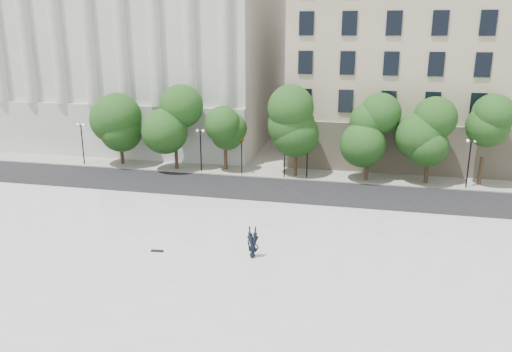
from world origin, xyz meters
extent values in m
plane|color=#A6A49C|center=(0.00, 0.00, 0.00)|extent=(160.00, 160.00, 0.00)
cube|color=silver|center=(0.00, 3.00, 0.23)|extent=(44.00, 22.00, 0.45)
cube|color=black|center=(0.00, 18.00, 0.01)|extent=(60.00, 8.00, 0.02)
cube|color=#9F9C92|center=(0.00, 24.00, 0.06)|extent=(60.00, 4.00, 0.12)
cube|color=silver|center=(-17.00, 39.00, 12.50)|extent=(30.00, 26.00, 25.00)
cube|color=beige|center=(20.00, 39.00, 10.50)|extent=(36.00, 26.00, 21.00)
cylinder|color=black|center=(-1.50, 22.30, 1.75)|extent=(0.10, 0.10, 3.50)
imported|color=black|center=(-1.50, 22.30, 3.84)|extent=(0.37, 1.69, 0.68)
cylinder|color=black|center=(2.70, 22.30, 1.75)|extent=(0.10, 0.10, 3.50)
imported|color=black|center=(2.70, 22.30, 3.83)|extent=(0.45, 1.67, 0.67)
imported|color=black|center=(3.86, 3.79, 0.72)|extent=(0.90, 2.04, 0.54)
cube|color=black|center=(-2.14, 3.30, 0.49)|extent=(0.80, 0.29, 0.08)
cylinder|color=#382619|center=(-14.89, 23.68, 1.28)|extent=(0.36, 0.36, 2.56)
sphere|color=#113E13|center=(-14.89, 23.68, 4.75)|extent=(4.51, 4.51, 4.51)
cylinder|color=#382619|center=(-8.51, 22.99, 1.49)|extent=(0.36, 0.36, 2.97)
sphere|color=#113E13|center=(-8.51, 22.99, 5.52)|extent=(4.45, 4.45, 4.45)
cylinder|color=#382619|center=(-3.59, 23.94, 1.30)|extent=(0.36, 0.36, 2.61)
sphere|color=#113E13|center=(-3.59, 23.94, 4.85)|extent=(3.63, 3.63, 3.63)
cylinder|color=#382619|center=(3.66, 23.07, 1.57)|extent=(0.36, 0.36, 3.14)
sphere|color=#113E13|center=(3.66, 23.07, 5.83)|extent=(4.47, 4.47, 4.47)
cylinder|color=#382619|center=(10.40, 23.04, 1.25)|extent=(0.36, 0.36, 2.51)
sphere|color=#113E13|center=(10.40, 23.04, 4.66)|extent=(3.93, 3.93, 3.93)
cylinder|color=#382619|center=(15.75, 23.32, 1.34)|extent=(0.36, 0.36, 2.68)
sphere|color=#113E13|center=(15.75, 23.32, 4.99)|extent=(3.80, 3.80, 3.80)
cylinder|color=#382619|center=(20.46, 23.86, 1.33)|extent=(0.36, 0.36, 2.66)
sphere|color=#113E13|center=(20.46, 23.86, 4.94)|extent=(4.01, 4.01, 4.01)
cylinder|color=black|center=(-18.71, 22.60, 2.11)|extent=(0.12, 0.12, 4.23)
cube|color=black|center=(-18.71, 22.60, 4.23)|extent=(0.60, 0.06, 0.06)
sphere|color=white|center=(-19.01, 22.60, 4.33)|extent=(0.28, 0.28, 0.28)
sphere|color=white|center=(-18.41, 22.60, 4.33)|extent=(0.28, 0.28, 0.28)
cylinder|color=black|center=(-5.75, 22.60, 2.07)|extent=(0.12, 0.12, 4.15)
cube|color=black|center=(-5.75, 22.60, 4.15)|extent=(0.60, 0.06, 0.06)
sphere|color=white|center=(-6.05, 22.60, 4.25)|extent=(0.28, 0.28, 0.28)
sphere|color=white|center=(-5.45, 22.60, 4.25)|extent=(0.28, 0.28, 0.28)
cylinder|color=black|center=(4.83, 22.60, 1.92)|extent=(0.12, 0.12, 3.84)
cube|color=black|center=(4.83, 22.60, 3.84)|extent=(0.60, 0.06, 0.06)
sphere|color=white|center=(4.53, 22.60, 3.94)|extent=(0.28, 0.28, 0.28)
sphere|color=white|center=(5.13, 22.60, 3.94)|extent=(0.28, 0.28, 0.28)
cylinder|color=black|center=(19.15, 22.60, 2.15)|extent=(0.12, 0.12, 4.30)
cube|color=black|center=(19.15, 22.60, 4.30)|extent=(0.60, 0.06, 0.06)
sphere|color=white|center=(18.85, 22.60, 4.40)|extent=(0.28, 0.28, 0.28)
sphere|color=white|center=(19.45, 22.60, 4.40)|extent=(0.28, 0.28, 0.28)
camera|label=1|loc=(10.04, -23.11, 13.64)|focal=35.00mm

